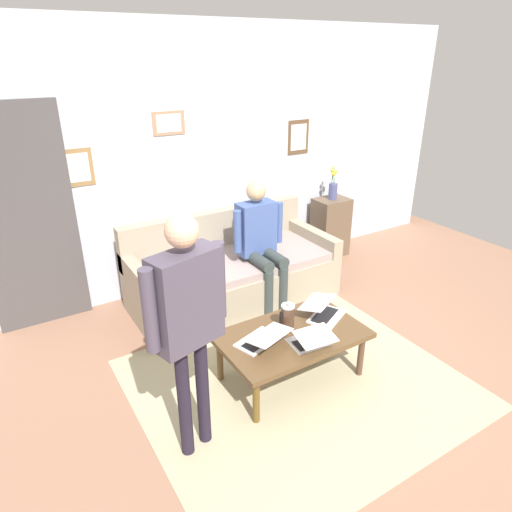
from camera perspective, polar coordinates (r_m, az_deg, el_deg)
name	(u,v)px	position (r m, az deg, el deg)	size (l,w,h in m)	color
ground_plane	(317,383)	(3.78, 7.63, -15.51)	(7.68, 7.68, 0.00)	#946951
area_rug	(298,383)	(3.76, 5.21, -15.51)	(2.41, 2.14, 0.01)	tan
back_wall	(192,161)	(4.91, -8.04, 11.66)	(7.04, 0.11, 2.70)	silver
interior_door	(27,221)	(4.52, -26.68, 3.88)	(0.82, 0.09, 2.05)	#4A4748
couch	(232,273)	(4.73, -3.03, -2.16)	(2.07, 0.94, 0.88)	gray
coffee_table	(292,338)	(3.60, 4.48, -10.18)	(1.13, 0.69, 0.41)	brown
laptop_left	(323,311)	(3.80, 8.41, -6.85)	(0.44, 0.42, 0.14)	silver
laptop_center	(262,339)	(3.44, 0.75, -10.31)	(0.42, 0.40, 0.12)	silver
laptop_right	(311,340)	(3.44, 6.84, -10.39)	(0.31, 0.33, 0.14)	silver
french_press	(288,317)	(3.57, 3.97, -7.64)	(0.13, 0.11, 0.25)	#4C3323
side_shelf	(330,227)	(5.84, 9.27, 3.59)	(0.42, 0.32, 0.74)	brown
flower_vase	(333,188)	(5.69, 9.60, 8.40)	(0.10, 0.10, 0.40)	#494E81
person_standing	(187,310)	(2.67, -8.56, -6.75)	(0.57, 0.28, 1.63)	black
person_seated	(260,238)	(4.46, 0.55, 2.23)	(0.55, 0.51, 1.28)	#343D3C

